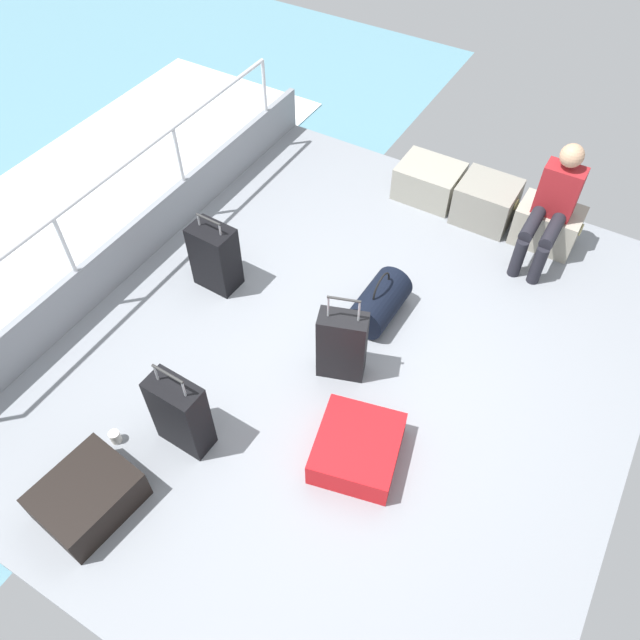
{
  "coord_description": "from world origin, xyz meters",
  "views": [
    {
      "loc": [
        1.34,
        -2.73,
        4.02
      ],
      "look_at": [
        -0.28,
        0.01,
        0.25
      ],
      "focal_mm": 34.75,
      "sensor_mm": 36.0,
      "label": 1
    }
  ],
  "objects_px": {
    "suitcase_3": "(180,414)",
    "suitcase_4": "(342,345)",
    "passenger_seated": "(553,204)",
    "paper_cup": "(115,437)",
    "duffel_bag": "(380,302)",
    "cargo_crate_2": "(547,225)",
    "cargo_crate_1": "(486,202)",
    "suitcase_2": "(215,257)",
    "suitcase_1": "(88,496)",
    "suitcase_0": "(357,448)",
    "cargo_crate_0": "(429,181)"
  },
  "relations": [
    {
      "from": "duffel_bag",
      "to": "cargo_crate_2",
      "type": "bearing_deg",
      "value": 60.71
    },
    {
      "from": "cargo_crate_2",
      "to": "cargo_crate_1",
      "type": "bearing_deg",
      "value": 177.38
    },
    {
      "from": "cargo_crate_0",
      "to": "suitcase_2",
      "type": "height_order",
      "value": "suitcase_2"
    },
    {
      "from": "duffel_bag",
      "to": "paper_cup",
      "type": "bearing_deg",
      "value": -118.19
    },
    {
      "from": "passenger_seated",
      "to": "suitcase_2",
      "type": "xyz_separation_m",
      "value": [
        -2.32,
        -1.81,
        -0.26
      ]
    },
    {
      "from": "suitcase_1",
      "to": "suitcase_4",
      "type": "distance_m",
      "value": 2.05
    },
    {
      "from": "suitcase_0",
      "to": "suitcase_2",
      "type": "distance_m",
      "value": 2.09
    },
    {
      "from": "passenger_seated",
      "to": "suitcase_1",
      "type": "relative_size",
      "value": 1.62
    },
    {
      "from": "suitcase_0",
      "to": "suitcase_2",
      "type": "height_order",
      "value": "suitcase_2"
    },
    {
      "from": "suitcase_4",
      "to": "suitcase_2",
      "type": "bearing_deg",
      "value": 168.44
    },
    {
      "from": "suitcase_2",
      "to": "passenger_seated",
      "type": "bearing_deg",
      "value": 38.01
    },
    {
      "from": "paper_cup",
      "to": "suitcase_3",
      "type": "bearing_deg",
      "value": 32.95
    },
    {
      "from": "duffel_bag",
      "to": "suitcase_3",
      "type": "bearing_deg",
      "value": -110.54
    },
    {
      "from": "suitcase_0",
      "to": "passenger_seated",
      "type": "bearing_deg",
      "value": 80.78
    },
    {
      "from": "cargo_crate_0",
      "to": "suitcase_4",
      "type": "relative_size",
      "value": 0.76
    },
    {
      "from": "cargo_crate_2",
      "to": "suitcase_2",
      "type": "distance_m",
      "value": 3.06
    },
    {
      "from": "suitcase_3",
      "to": "suitcase_4",
      "type": "bearing_deg",
      "value": 58.88
    },
    {
      "from": "cargo_crate_1",
      "to": "cargo_crate_2",
      "type": "relative_size",
      "value": 0.95
    },
    {
      "from": "passenger_seated",
      "to": "paper_cup",
      "type": "bearing_deg",
      "value": -119.93
    },
    {
      "from": "suitcase_1",
      "to": "suitcase_4",
      "type": "bearing_deg",
      "value": 64.03
    },
    {
      "from": "cargo_crate_0",
      "to": "suitcase_1",
      "type": "bearing_deg",
      "value": -97.79
    },
    {
      "from": "suitcase_4",
      "to": "paper_cup",
      "type": "distance_m",
      "value": 1.79
    },
    {
      "from": "passenger_seated",
      "to": "duffel_bag",
      "type": "distance_m",
      "value": 1.75
    },
    {
      "from": "cargo_crate_1",
      "to": "duffel_bag",
      "type": "height_order",
      "value": "duffel_bag"
    },
    {
      "from": "passenger_seated",
      "to": "paper_cup",
      "type": "relative_size",
      "value": 10.92
    },
    {
      "from": "cargo_crate_2",
      "to": "passenger_seated",
      "type": "height_order",
      "value": "passenger_seated"
    },
    {
      "from": "paper_cup",
      "to": "duffel_bag",
      "type": "bearing_deg",
      "value": 61.81
    },
    {
      "from": "paper_cup",
      "to": "cargo_crate_1",
      "type": "bearing_deg",
      "value": 69.26
    },
    {
      "from": "suitcase_1",
      "to": "suitcase_4",
      "type": "relative_size",
      "value": 0.8
    },
    {
      "from": "passenger_seated",
      "to": "suitcase_4",
      "type": "relative_size",
      "value": 1.29
    },
    {
      "from": "cargo_crate_2",
      "to": "suitcase_2",
      "type": "bearing_deg",
      "value": -139.29
    },
    {
      "from": "cargo_crate_0",
      "to": "suitcase_0",
      "type": "distance_m",
      "value": 3.07
    },
    {
      "from": "cargo_crate_2",
      "to": "duffel_bag",
      "type": "relative_size",
      "value": 1.05
    },
    {
      "from": "suitcase_3",
      "to": "suitcase_4",
      "type": "relative_size",
      "value": 0.96
    },
    {
      "from": "suitcase_0",
      "to": "duffel_bag",
      "type": "xyz_separation_m",
      "value": [
        -0.47,
        1.26,
        0.05
      ]
    },
    {
      "from": "cargo_crate_2",
      "to": "suitcase_0",
      "type": "xyz_separation_m",
      "value": [
        -0.44,
        -2.89,
        -0.08
      ]
    },
    {
      "from": "cargo_crate_2",
      "to": "suitcase_4",
      "type": "height_order",
      "value": "suitcase_4"
    },
    {
      "from": "passenger_seated",
      "to": "suitcase_0",
      "type": "xyz_separation_m",
      "value": [
        -0.44,
        -2.71,
        -0.46
      ]
    },
    {
      "from": "paper_cup",
      "to": "cargo_crate_2",
      "type": "bearing_deg",
      "value": 61.32
    },
    {
      "from": "suitcase_3",
      "to": "suitcase_4",
      "type": "distance_m",
      "value": 1.29
    },
    {
      "from": "passenger_seated",
      "to": "cargo_crate_1",
      "type": "bearing_deg",
      "value": 160.85
    },
    {
      "from": "cargo_crate_1",
      "to": "cargo_crate_2",
      "type": "height_order",
      "value": "cargo_crate_1"
    },
    {
      "from": "suitcase_1",
      "to": "suitcase_3",
      "type": "distance_m",
      "value": 0.8
    },
    {
      "from": "cargo_crate_0",
      "to": "suitcase_1",
      "type": "distance_m",
      "value": 4.24
    },
    {
      "from": "cargo_crate_0",
      "to": "paper_cup",
      "type": "distance_m",
      "value": 3.83
    },
    {
      "from": "suitcase_0",
      "to": "suitcase_3",
      "type": "xyz_separation_m",
      "value": [
        -1.13,
        -0.5,
        0.22
      ]
    },
    {
      "from": "cargo_crate_0",
      "to": "cargo_crate_2",
      "type": "bearing_deg",
      "value": -3.6
    },
    {
      "from": "passenger_seated",
      "to": "suitcase_4",
      "type": "xyz_separation_m",
      "value": [
        -0.91,
        -2.1,
        -0.25
      ]
    },
    {
      "from": "duffel_bag",
      "to": "suitcase_4",
      "type": "bearing_deg",
      "value": -89.6
    },
    {
      "from": "suitcase_3",
      "to": "suitcase_1",
      "type": "bearing_deg",
      "value": -107.35
    }
  ]
}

